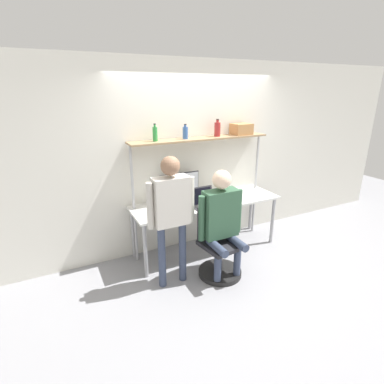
% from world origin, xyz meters
% --- Properties ---
extents(ground_plane, '(12.00, 12.00, 0.00)m').
position_xyz_m(ground_plane, '(0.00, 0.00, 0.00)').
color(ground_plane, gray).
extents(wall_back, '(8.00, 0.06, 2.70)m').
position_xyz_m(wall_back, '(0.00, 0.72, 1.35)').
color(wall_back, silver).
rests_on(wall_back, ground_plane).
extents(desk, '(2.17, 0.67, 0.78)m').
position_xyz_m(desk, '(0.00, 0.35, 0.71)').
color(desk, silver).
rests_on(desk, ground_plane).
extents(shelf_unit, '(2.06, 0.29, 1.66)m').
position_xyz_m(shelf_unit, '(0.00, 0.54, 1.46)').
color(shelf_unit, '#997A56').
rests_on(shelf_unit, ground_plane).
extents(monitor, '(0.59, 0.17, 0.41)m').
position_xyz_m(monitor, '(-0.32, 0.56, 1.01)').
color(monitor, '#333338').
rests_on(monitor, desk).
extents(laptop, '(0.35, 0.25, 0.25)m').
position_xyz_m(laptop, '(-0.12, 0.24, 0.84)').
color(laptop, '#333338').
rests_on(laptop, desk).
extents(cell_phone, '(0.07, 0.15, 0.01)m').
position_xyz_m(cell_phone, '(0.14, 0.19, 0.78)').
color(cell_phone, '#264C8C').
rests_on(cell_phone, desk).
extents(office_chair, '(0.56, 0.56, 0.91)m').
position_xyz_m(office_chair, '(-0.16, -0.26, 0.28)').
color(office_chair, black).
rests_on(office_chair, ground_plane).
extents(person_seated, '(0.61, 0.47, 1.40)m').
position_xyz_m(person_seated, '(-0.15, -0.30, 0.83)').
color(person_seated, '#38425B').
rests_on(person_seated, ground_plane).
extents(person_standing, '(0.59, 0.22, 1.61)m').
position_xyz_m(person_standing, '(-0.77, -0.18, 1.03)').
color(person_standing, '#38425B').
rests_on(person_standing, ground_plane).
extents(bottle_red, '(0.09, 0.09, 0.24)m').
position_xyz_m(bottle_red, '(0.26, 0.54, 1.76)').
color(bottle_red, maroon).
rests_on(bottle_red, shelf_unit).
extents(bottle_green, '(0.06, 0.06, 0.23)m').
position_xyz_m(bottle_green, '(-0.67, 0.54, 1.75)').
color(bottle_green, '#2D8C3F').
rests_on(bottle_green, shelf_unit).
extents(bottle_blue, '(0.07, 0.07, 0.20)m').
position_xyz_m(bottle_blue, '(-0.24, 0.54, 1.74)').
color(bottle_blue, '#335999').
rests_on(bottle_blue, shelf_unit).
extents(storage_box, '(0.27, 0.24, 0.16)m').
position_xyz_m(storage_box, '(0.68, 0.54, 1.74)').
color(storage_box, '#B27A47').
rests_on(storage_box, shelf_unit).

